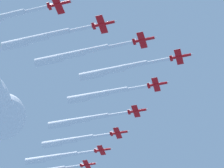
# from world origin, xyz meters

# --- Properties ---
(jet_lead) EXTENTS (34.01, 39.17, 3.83)m
(jet_lead) POSITION_xyz_m (-6.58, 2.04, 209.81)
(jet_lead) COLOR red
(jet_port_inner) EXTENTS (31.66, 37.93, 3.88)m
(jet_port_inner) POSITION_xyz_m (10.42, 2.04, 209.09)
(jet_port_inner) COLOR red
(jet_starboard_inner) EXTENTS (35.25, 41.01, 3.78)m
(jet_starboard_inner) POSITION_xyz_m (-8.54, 21.60, 209.30)
(jet_starboard_inner) COLOR red
(jet_port_mid) EXTENTS (32.91, 39.65, 3.81)m
(jet_port_mid) POSITION_xyz_m (29.81, 4.06, 207.17)
(jet_port_mid) COLOR red
(jet_starboard_mid) EXTENTS (32.28, 37.64, 3.88)m
(jet_starboard_mid) POSITION_xyz_m (-13.34, 37.68, 207.44)
(jet_starboard_mid) COLOR red
(jet_port_outer) EXTENTS (30.88, 36.78, 3.85)m
(jet_port_outer) POSITION_xyz_m (46.98, 3.04, 206.48)
(jet_port_outer) COLOR red
(jet_trail_port) EXTENTS (32.43, 39.00, 3.80)m
(jet_trail_port) POSITION_xyz_m (66.55, 5.37, 207.28)
(jet_trail_port) COLOR red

